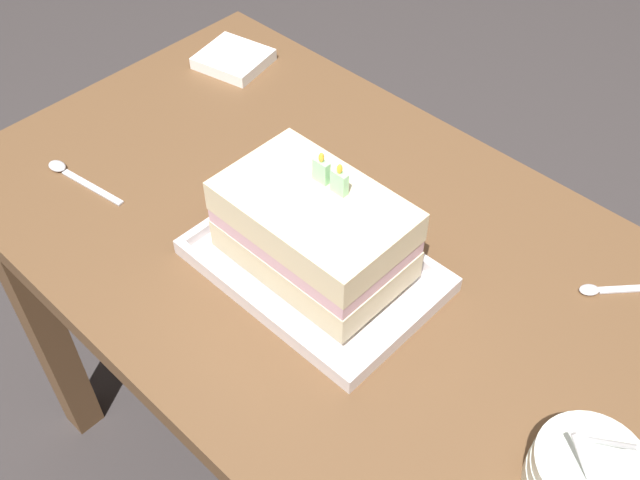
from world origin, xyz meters
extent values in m
plane|color=#383333|center=(0.00, 0.00, 0.00)|extent=(8.00, 8.00, 0.00)
cube|color=brown|center=(0.00, 0.00, 0.72)|extent=(1.09, 0.65, 0.04)
cube|color=brown|center=(-0.49, -0.27, 0.35)|extent=(0.06, 0.06, 0.71)
cube|color=brown|center=(-0.49, 0.27, 0.35)|extent=(0.06, 0.06, 0.71)
cube|color=silver|center=(0.03, -0.05, 0.75)|extent=(0.32, 0.22, 0.01)
cube|color=silver|center=(0.03, -0.16, 0.76)|extent=(0.32, 0.01, 0.02)
cube|color=silver|center=(0.03, 0.05, 0.76)|extent=(0.32, 0.01, 0.02)
cube|color=silver|center=(-0.13, -0.05, 0.76)|extent=(0.01, 0.19, 0.02)
cube|color=silver|center=(0.19, -0.05, 0.76)|extent=(0.01, 0.19, 0.02)
cube|color=beige|center=(0.03, -0.05, 0.79)|extent=(0.24, 0.15, 0.04)
cube|color=beige|center=(0.03, -0.05, 0.82)|extent=(0.24, 0.15, 0.02)
cube|color=beige|center=(0.03, -0.05, 0.85)|extent=(0.24, 0.15, 0.04)
cube|color=white|center=(0.03, -0.06, 0.88)|extent=(0.18, 0.03, 0.00)
cube|color=#99DB9E|center=(0.02, -0.02, 0.89)|extent=(0.02, 0.01, 0.03)
ellipsoid|color=yellow|center=(0.02, -0.02, 0.91)|extent=(0.01, 0.01, 0.01)
cube|color=#99DB9E|center=(0.05, -0.02, 0.89)|extent=(0.02, 0.01, 0.03)
ellipsoid|color=yellow|center=(0.05, -0.02, 0.91)|extent=(0.01, 0.01, 0.01)
cylinder|color=silver|center=(0.44, -0.08, 0.77)|extent=(0.12, 0.12, 0.02)
cylinder|color=silver|center=(0.44, -0.08, 0.79)|extent=(0.12, 0.12, 0.02)
cylinder|color=silver|center=(0.44, -0.09, 0.81)|extent=(0.05, 0.02, 0.05)
cylinder|color=silver|center=(0.45, -0.06, 0.82)|extent=(0.05, 0.01, 0.06)
ellipsoid|color=silver|center=(-0.40, -0.18, 0.75)|extent=(0.03, 0.03, 0.01)
cube|color=silver|center=(-0.32, -0.16, 0.74)|extent=(0.12, 0.03, 0.00)
ellipsoid|color=silver|center=(0.31, 0.17, 0.75)|extent=(0.03, 0.03, 0.01)
cube|color=silver|center=(0.35, 0.21, 0.74)|extent=(0.07, 0.07, 0.00)
cube|color=white|center=(-0.42, 0.20, 0.75)|extent=(0.13, 0.13, 0.02)
camera|label=1|loc=(0.49, -0.52, 1.50)|focal=41.84mm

